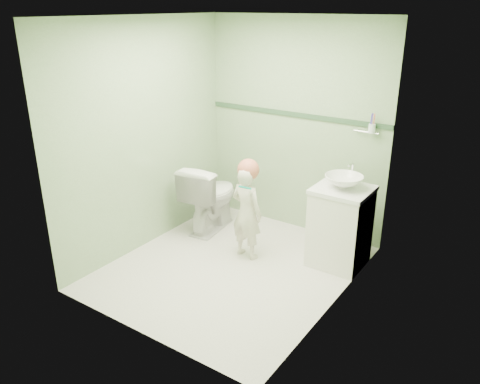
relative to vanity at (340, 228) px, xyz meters
The scene contains 12 objects.
ground 1.16m from the vanity, 140.19° to the right, with size 2.50×2.50×0.00m, color beige.
room_shell 1.35m from the vanity, 140.19° to the right, with size 2.50×2.54×2.40m.
trim_stripe 1.38m from the vanity, 147.36° to the left, with size 2.20×0.02×0.05m, color #315135.
vanity is the anchor object (origin of this frame).
counter 0.41m from the vanity, ahead, with size 0.54×0.52×0.04m, color white.
basin 0.49m from the vanity, ahead, with size 0.37×0.37×0.13m, color white.
faucet 0.60m from the vanity, 90.00° to the left, with size 0.03×0.13×0.18m.
cup_holder 1.05m from the vanity, 83.76° to the left, with size 0.26×0.07×0.21m.
toilet 1.58m from the vanity, behind, with size 0.45×0.79×0.81m, color white.
toddler 0.95m from the vanity, 155.03° to the right, with size 0.36×0.24×0.99m, color beige.
hair_cap 1.09m from the vanity, 156.42° to the right, with size 0.22×0.22×0.22m, color #BF634B.
teal_toothbrush 1.05m from the vanity, 146.33° to the right, with size 0.11×0.13×0.08m.
Camera 1 is at (2.44, -3.43, 2.50)m, focal length 35.70 mm.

